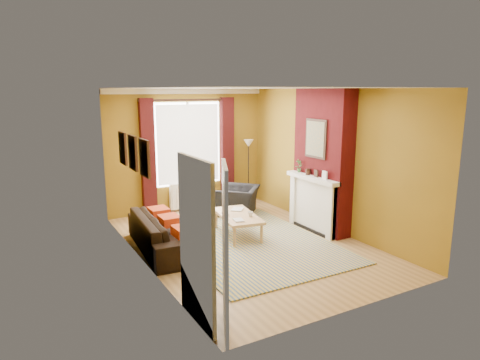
{
  "coord_description": "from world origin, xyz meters",
  "views": [
    {
      "loc": [
        -3.75,
        -6.44,
        2.77
      ],
      "look_at": [
        0.0,
        0.25,
        1.15
      ],
      "focal_mm": 32.0,
      "sensor_mm": 36.0,
      "label": 1
    }
  ],
  "objects_px": {
    "sofa": "(164,233)",
    "floor_lamp": "(249,154)",
    "armchair": "(239,201)",
    "coffee_table": "(238,217)",
    "wicker_stool": "(199,202)"
  },
  "relations": [
    {
      "from": "sofa",
      "to": "floor_lamp",
      "type": "relative_size",
      "value": 1.34
    },
    {
      "from": "floor_lamp",
      "to": "sofa",
      "type": "bearing_deg",
      "value": -145.89
    },
    {
      "from": "wicker_stool",
      "to": "floor_lamp",
      "type": "height_order",
      "value": "floor_lamp"
    },
    {
      "from": "armchair",
      "to": "wicker_stool",
      "type": "height_order",
      "value": "armchair"
    },
    {
      "from": "sofa",
      "to": "floor_lamp",
      "type": "bearing_deg",
      "value": -51.87
    },
    {
      "from": "coffee_table",
      "to": "floor_lamp",
      "type": "xyz_separation_m",
      "value": [
        1.38,
        1.95,
        0.87
      ]
    },
    {
      "from": "armchair",
      "to": "wicker_stool",
      "type": "relative_size",
      "value": 2.03
    },
    {
      "from": "sofa",
      "to": "floor_lamp",
      "type": "distance_m",
      "value": 3.58
    },
    {
      "from": "armchair",
      "to": "coffee_table",
      "type": "relative_size",
      "value": 0.69
    },
    {
      "from": "sofa",
      "to": "wicker_stool",
      "type": "relative_size",
      "value": 4.5
    },
    {
      "from": "coffee_table",
      "to": "armchair",
      "type": "bearing_deg",
      "value": 70.15
    },
    {
      "from": "sofa",
      "to": "armchair",
      "type": "bearing_deg",
      "value": -55.87
    },
    {
      "from": "sofa",
      "to": "armchair",
      "type": "xyz_separation_m",
      "value": [
        2.22,
        1.29,
        0.0
      ]
    },
    {
      "from": "armchair",
      "to": "coffee_table",
      "type": "xyz_separation_m",
      "value": [
        -0.74,
        -1.3,
        0.07
      ]
    },
    {
      "from": "armchair",
      "to": "floor_lamp",
      "type": "relative_size",
      "value": 0.6
    }
  ]
}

